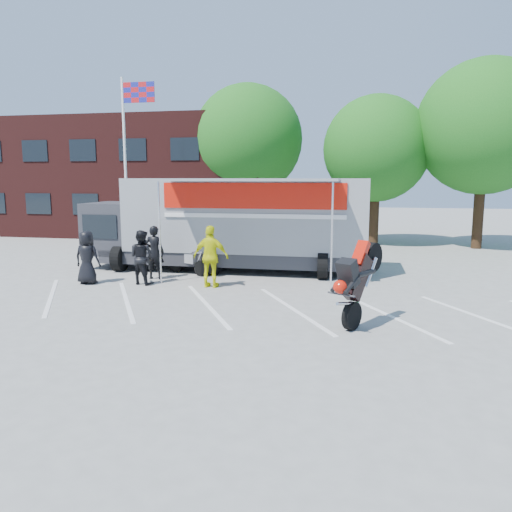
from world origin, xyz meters
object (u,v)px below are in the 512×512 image
(tree_right, at_px, (484,127))
(stunt_bike_rider, at_px, (366,323))
(spectator_leather_b, at_px, (155,252))
(transporter_truck, at_px, (234,270))
(spectator_leather_a, at_px, (87,258))
(tree_left, at_px, (248,140))
(parked_motorcycle, at_px, (188,274))
(spectator_hivis, at_px, (211,257))
(tree_mid, at_px, (376,149))
(spectator_leather_c, at_px, (142,257))
(flagpole, at_px, (130,143))

(tree_right, xyz_separation_m, stunt_bike_rider, (-5.50, -14.43, -5.88))
(tree_right, bearing_deg, spectator_leather_b, -140.41)
(transporter_truck, bearing_deg, spectator_leather_a, -140.89)
(tree_left, height_order, spectator_leather_b, tree_left)
(tree_left, relative_size, parked_motorcycle, 4.61)
(transporter_truck, xyz_separation_m, spectator_leather_b, (-2.25, -2.16, 0.93))
(spectator_hivis, bearing_deg, tree_right, -128.41)
(spectator_leather_b, bearing_deg, parked_motorcycle, -129.48)
(tree_right, bearing_deg, parked_motorcycle, -141.54)
(tree_mid, height_order, spectator_leather_c, tree_mid)
(tree_mid, height_order, parked_motorcycle, tree_mid)
(flagpole, distance_m, spectator_hivis, 9.91)
(tree_right, bearing_deg, spectator_leather_c, -138.29)
(spectator_leather_c, bearing_deg, tree_left, -78.06)
(tree_mid, relative_size, stunt_bike_rider, 3.51)
(stunt_bike_rider, relative_size, spectator_leather_a, 1.25)
(transporter_truck, xyz_separation_m, spectator_leather_a, (-4.10, -3.37, 0.88))
(flagpole, xyz_separation_m, spectator_leather_b, (3.63, -5.94, -4.13))
(tree_mid, relative_size, spectator_leather_c, 4.30)
(flagpole, relative_size, tree_left, 0.93)
(spectator_leather_a, xyz_separation_m, spectator_hivis, (4.14, 0.32, 0.11))
(tree_right, relative_size, spectator_leather_b, 4.92)
(tree_mid, xyz_separation_m, transporter_truck, (-5.37, -8.78, -4.94))
(tree_mid, xyz_separation_m, spectator_leather_c, (-7.70, -11.81, -4.05))
(transporter_truck, height_order, parked_motorcycle, transporter_truck)
(flagpole, height_order, spectator_leather_b, flagpole)
(tree_right, distance_m, spectator_leather_a, 19.23)
(flagpole, relative_size, stunt_bike_rider, 3.66)
(tree_left, xyz_separation_m, tree_mid, (7.00, -1.00, -0.62))
(tree_left, relative_size, spectator_hivis, 4.36)
(tree_left, distance_m, parked_motorcycle, 12.22)
(tree_left, xyz_separation_m, spectator_leather_c, (-0.70, -12.81, -4.67))
(spectator_leather_a, xyz_separation_m, spectator_leather_c, (1.77, 0.33, 0.01))
(flagpole, distance_m, tree_right, 16.88)
(tree_mid, xyz_separation_m, tree_right, (5.00, -0.50, 0.93))
(spectator_leather_b, relative_size, spectator_hivis, 0.94)
(tree_right, xyz_separation_m, parked_motorcycle, (-11.80, -9.38, -5.88))
(tree_mid, xyz_separation_m, parked_motorcycle, (-6.80, -9.88, -4.94))
(tree_left, relative_size, spectator_leather_b, 4.66)
(tree_mid, relative_size, spectator_leather_b, 4.14)
(tree_mid, distance_m, spectator_leather_b, 13.92)
(flagpole, xyz_separation_m, spectator_leather_c, (3.55, -6.81, -4.16))
(flagpole, relative_size, spectator_leather_a, 4.56)
(spectator_leather_c, bearing_deg, tree_mid, -108.03)
(spectator_hivis, bearing_deg, transporter_truck, -85.28)
(tree_left, relative_size, spectator_leather_a, 4.92)
(transporter_truck, distance_m, spectator_hivis, 3.21)
(tree_mid, height_order, transporter_truck, tree_mid)
(tree_left, distance_m, stunt_bike_rider, 18.08)
(transporter_truck, relative_size, spectator_leather_c, 6.07)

